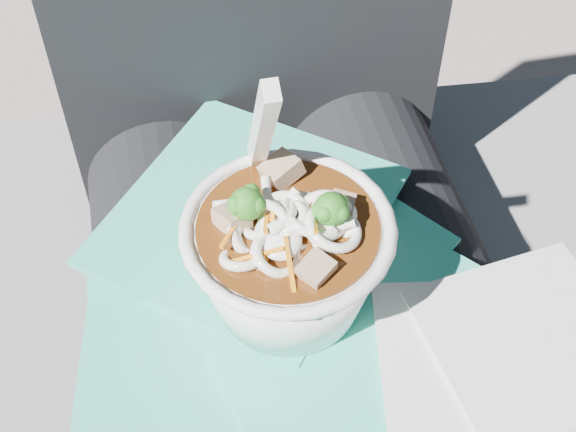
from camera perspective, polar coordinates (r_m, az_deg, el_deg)
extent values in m
cube|color=slate|center=(0.96, -0.53, -11.40)|extent=(1.04, 0.58, 0.42)
cylinder|color=black|center=(0.64, -6.43, -12.07)|extent=(0.14, 0.48, 0.14)
cylinder|color=black|center=(0.66, 10.16, -8.91)|extent=(0.14, 0.48, 0.14)
cube|color=#2BB697|center=(0.58, -6.49, -8.45)|extent=(0.15, 0.14, 0.00)
cube|color=#2BB697|center=(0.61, 1.75, -2.81)|extent=(0.23, 0.23, 0.00)
cube|color=#2BB697|center=(0.56, 8.16, -11.56)|extent=(0.17, 0.18, 0.00)
cube|color=#2BB697|center=(0.57, 5.35, -7.60)|extent=(0.27, 0.27, 0.00)
cube|color=#2BB697|center=(0.53, -5.08, -14.84)|extent=(0.22, 0.23, 0.00)
cube|color=#2BB697|center=(0.57, 2.82, -7.51)|extent=(0.20, 0.20, 0.00)
cube|color=#2BB697|center=(0.55, 2.57, -9.75)|extent=(0.17, 0.16, 0.00)
cube|color=#2BB697|center=(0.63, -2.90, 0.05)|extent=(0.28, 0.28, 0.00)
cube|color=silver|center=(0.56, 13.83, -10.44)|extent=(0.16, 0.16, 0.00)
cube|color=silver|center=(0.57, 16.84, -8.50)|extent=(0.15, 0.15, 0.00)
torus|color=white|center=(0.52, 0.00, -0.87)|extent=(0.14, 0.14, 0.01)
cylinder|color=#47220A|center=(0.52, 0.00, -1.08)|extent=(0.12, 0.12, 0.01)
torus|color=white|center=(0.51, 2.93, -1.01)|extent=(0.05, 0.06, 0.03)
torus|color=white|center=(0.51, -0.27, -0.02)|extent=(0.04, 0.04, 0.02)
torus|color=white|center=(0.51, -3.04, -1.48)|extent=(0.03, 0.04, 0.04)
torus|color=white|center=(0.50, 3.26, -0.82)|extent=(0.05, 0.05, 0.02)
torus|color=white|center=(0.51, 1.81, 0.03)|extent=(0.06, 0.06, 0.03)
torus|color=white|center=(0.50, -0.04, -2.85)|extent=(0.05, 0.05, 0.04)
torus|color=white|center=(0.51, 2.60, -0.36)|extent=(0.05, 0.04, 0.04)
torus|color=white|center=(0.51, 0.20, -0.48)|extent=(0.04, 0.04, 0.02)
torus|color=white|center=(0.51, -0.08, -0.11)|extent=(0.04, 0.04, 0.02)
torus|color=white|center=(0.50, -1.89, -1.05)|extent=(0.04, 0.04, 0.04)
torus|color=white|center=(0.51, -1.33, -0.20)|extent=(0.05, 0.05, 0.03)
torus|color=white|center=(0.51, 0.32, -0.62)|extent=(0.06, 0.06, 0.03)
torus|color=white|center=(0.50, -3.24, -2.93)|extent=(0.04, 0.04, 0.02)
torus|color=white|center=(0.52, 3.32, 0.08)|extent=(0.04, 0.05, 0.03)
torus|color=white|center=(0.50, -0.80, -2.76)|extent=(0.03, 0.04, 0.02)
cylinder|color=white|center=(0.52, -1.47, 1.30)|extent=(0.01, 0.03, 0.01)
cylinder|color=white|center=(0.51, 2.69, 0.02)|extent=(0.01, 0.03, 0.01)
cylinder|color=white|center=(0.51, 3.28, -0.83)|extent=(0.03, 0.01, 0.01)
cylinder|color=white|center=(0.52, -0.49, 0.50)|extent=(0.03, 0.02, 0.02)
cylinder|color=white|center=(0.52, -3.47, 0.95)|extent=(0.04, 0.01, 0.01)
cylinder|color=#72A34E|center=(0.51, 3.03, -0.38)|extent=(0.01, 0.01, 0.01)
sphere|color=#1A6316|center=(0.50, 3.08, 0.50)|extent=(0.02, 0.02, 0.02)
sphere|color=#1A6316|center=(0.50, 3.76, 0.23)|extent=(0.01, 0.01, 0.01)
sphere|color=#1A6316|center=(0.49, 2.64, 0.21)|extent=(0.01, 0.01, 0.01)
sphere|color=#1A6316|center=(0.50, 2.27, 0.45)|extent=(0.01, 0.01, 0.01)
sphere|color=#1A6316|center=(0.50, 3.74, 0.96)|extent=(0.01, 0.01, 0.01)
cylinder|color=#72A34E|center=(0.51, -2.89, -0.01)|extent=(0.01, 0.01, 0.01)
sphere|color=#1A6316|center=(0.50, -2.94, 0.87)|extent=(0.02, 0.02, 0.02)
sphere|color=#1A6316|center=(0.50, -3.67, 0.65)|extent=(0.01, 0.01, 0.01)
sphere|color=#1A6316|center=(0.51, -2.62, 1.72)|extent=(0.01, 0.01, 0.01)
sphere|color=#1A6316|center=(0.50, -2.20, 0.78)|extent=(0.01, 0.01, 0.01)
sphere|color=#1A6316|center=(0.50, -3.74, 0.86)|extent=(0.01, 0.01, 0.01)
cube|color=orange|center=(0.51, -1.49, 0.07)|extent=(0.01, 0.04, 0.02)
cube|color=orange|center=(0.49, -2.56, -2.92)|extent=(0.04, 0.01, 0.01)
cube|color=orange|center=(0.50, -3.91, -0.93)|extent=(0.02, 0.03, 0.00)
cube|color=orange|center=(0.51, 1.73, 0.01)|extent=(0.01, 0.04, 0.02)
cube|color=orange|center=(0.49, 0.11, -3.46)|extent=(0.00, 0.04, 0.01)
cube|color=orange|center=(0.50, -1.26, -1.11)|extent=(0.02, 0.04, 0.02)
cube|color=#9C7658|center=(0.52, 3.85, 0.72)|extent=(0.02, 0.02, 0.01)
cube|color=#9C7658|center=(0.54, -0.49, 3.31)|extent=(0.03, 0.03, 0.02)
cube|color=#9C7658|center=(0.51, -4.01, -0.18)|extent=(0.03, 0.03, 0.02)
cube|color=#9C7658|center=(0.49, 1.99, -3.82)|extent=(0.03, 0.03, 0.01)
ellipsoid|color=white|center=(0.50, -0.70, -1.44)|extent=(0.03, 0.04, 0.01)
cube|color=white|center=(0.50, -1.82, 6.24)|extent=(0.01, 0.08, 0.12)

